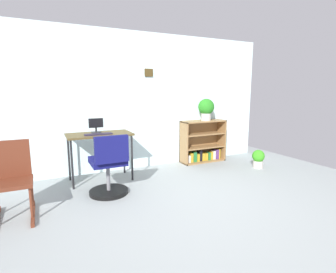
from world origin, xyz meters
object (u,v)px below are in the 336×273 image
object	(u,v)px
desk	(100,138)
rocking_chair	(11,179)
potted_plant_on_shelf	(206,108)
potted_plant_floor	(258,158)
keyboard	(98,134)
bookshelf_low	(202,144)
monitor	(96,126)
office_chair	(109,169)

from	to	relation	value
desk	rocking_chair	xyz separation A→B (m)	(-1.13, -0.77, -0.24)
potted_plant_on_shelf	potted_plant_floor	world-z (taller)	potted_plant_on_shelf
keyboard	bookshelf_low	bearing A→B (deg)	10.48
desk	keyboard	distance (m)	0.15
desk	potted_plant_floor	size ratio (longest dim) A/B	2.90
monitor	potted_plant_on_shelf	xyz separation A→B (m)	(2.10, 0.12, 0.20)
desk	keyboard	size ratio (longest dim) A/B	2.39
potted_plant_floor	rocking_chair	bearing A→B (deg)	-177.05
monitor	office_chair	xyz separation A→B (m)	(0.00, -0.75, -0.49)
office_chair	bookshelf_low	bearing A→B (deg)	24.04
bookshelf_low	monitor	bearing A→B (deg)	-175.28
monitor	potted_plant_floor	size ratio (longest dim) A/B	0.68
keyboard	office_chair	size ratio (longest dim) A/B	0.48
monitor	potted_plant_floor	bearing A→B (deg)	-13.82
office_chair	monitor	bearing A→B (deg)	90.07
bookshelf_low	potted_plant_on_shelf	size ratio (longest dim) A/B	2.13
rocking_chair	monitor	bearing A→B (deg)	38.24
monitor	keyboard	xyz separation A→B (m)	(-0.01, -0.21, -0.10)
desk	keyboard	bearing A→B (deg)	-107.95
desk	bookshelf_low	distance (m)	2.08
office_chair	potted_plant_floor	xyz separation A→B (m)	(2.72, 0.08, -0.18)
potted_plant_on_shelf	monitor	bearing A→B (deg)	-176.86
potted_plant_floor	desk	bearing A→B (deg)	168.02
desk	rocking_chair	world-z (taller)	rocking_chair
keyboard	potted_plant_on_shelf	xyz separation A→B (m)	(2.12, 0.33, 0.30)
bookshelf_low	potted_plant_on_shelf	world-z (taller)	potted_plant_on_shelf
keyboard	rocking_chair	size ratio (longest dim) A/B	0.48
bookshelf_low	potted_plant_floor	size ratio (longest dim) A/B	2.70
rocking_chair	potted_plant_floor	distance (m)	3.83
monitor	rocking_chair	distance (m)	1.46
potted_plant_on_shelf	potted_plant_floor	xyz separation A→B (m)	(0.62, -0.78, -0.87)
keyboard	bookshelf_low	xyz separation A→B (m)	(2.07, 0.38, -0.40)
potted_plant_floor	bookshelf_low	bearing A→B (deg)	128.18
potted_plant_floor	keyboard	bearing A→B (deg)	170.53
desk	office_chair	xyz separation A→B (m)	(-0.03, -0.65, -0.31)
monitor	keyboard	size ratio (longest dim) A/B	0.56
keyboard	office_chair	world-z (taller)	office_chair
monitor	rocking_chair	xyz separation A→B (m)	(-1.10, -0.87, -0.42)
desk	potted_plant_floor	world-z (taller)	desk
monitor	keyboard	bearing A→B (deg)	-93.01
desk	potted_plant_floor	bearing A→B (deg)	-11.98
desk	rocking_chair	distance (m)	1.38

